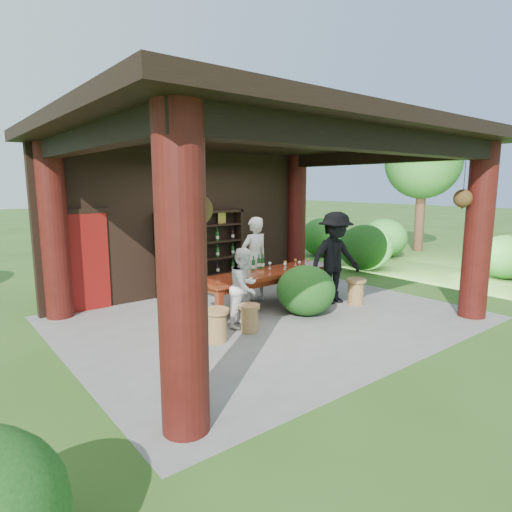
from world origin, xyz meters
TOP-DOWN VIEW (x-y plane):
  - ground at (0.00, 0.00)m, footprint 90.00×90.00m
  - pavilion at (-0.01, 0.43)m, footprint 7.50×6.00m
  - wine_shelf at (-0.01, 2.45)m, footprint 2.20×0.34m
  - tasting_table at (0.49, 0.60)m, footprint 3.27×0.98m
  - stool_near_left at (-0.80, -0.43)m, footprint 0.37×0.37m
  - stool_near_right at (2.06, -0.45)m, footprint 0.42×0.42m
  - stool_far_left at (-1.50, -0.46)m, footprint 0.42×0.42m
  - host at (0.55, 1.15)m, footprint 0.68×0.45m
  - guest_woman at (-0.66, -0.11)m, footprint 0.86×0.78m
  - guest_man at (1.78, -0.08)m, footprint 1.38×0.93m
  - table_bottles at (0.47, 0.92)m, footprint 0.38×0.18m
  - table_glasses at (1.16, 0.64)m, footprint 1.00×0.37m
  - napkin_basket at (-0.28, 0.48)m, footprint 0.27×0.19m
  - shrubs at (2.63, 1.20)m, footprint 16.09×9.05m
  - trees at (3.81, 1.14)m, footprint 22.45×10.18m

SIDE VIEW (x-z plane):
  - ground at x=0.00m, z-range 0.00..0.00m
  - stool_near_left at x=-0.80m, z-range 0.01..0.50m
  - stool_far_left at x=-1.50m, z-range 0.02..0.57m
  - stool_near_right at x=2.06m, z-range 0.02..0.57m
  - shrubs at x=2.63m, z-range -0.13..1.23m
  - tasting_table at x=0.49m, z-range 0.26..1.01m
  - guest_woman at x=-0.66m, z-range 0.00..1.43m
  - napkin_basket at x=-0.28m, z-range 0.75..0.89m
  - table_glasses at x=1.16m, z-range 0.75..0.90m
  - table_bottles at x=0.47m, z-range 0.75..1.06m
  - host at x=0.55m, z-range 0.00..1.85m
  - wine_shelf at x=-0.01m, z-range 0.01..1.95m
  - guest_man at x=1.78m, z-range 0.00..1.97m
  - pavilion at x=-0.01m, z-range 0.33..3.93m
  - trees at x=3.81m, z-range 0.97..5.77m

